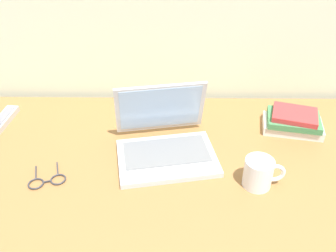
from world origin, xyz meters
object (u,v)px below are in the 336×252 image
at_px(eyeglasses, 47,181).
at_px(laptop, 165,140).
at_px(coffee_mug, 259,173).
at_px(remote_control_near, 4,119).
at_px(book_stack, 293,122).

bearing_deg(eyeglasses, laptop, 23.40).
bearing_deg(eyeglasses, coffee_mug, -0.37).
distance_m(remote_control_near, eyeglasses, 0.41).
distance_m(coffee_mug, remote_control_near, 0.93).
xyz_separation_m(remote_control_near, book_stack, (1.06, -0.04, 0.02)).
xyz_separation_m(laptop, remote_control_near, (-0.60, 0.17, -0.03)).
distance_m(remote_control_near, book_stack, 1.06).
xyz_separation_m(coffee_mug, remote_control_near, (-0.88, 0.32, -0.03)).
relative_size(laptop, remote_control_near, 2.14).
xyz_separation_m(remote_control_near, eyeglasses, (0.25, -0.32, -0.01)).
relative_size(eyeglasses, book_stack, 0.57).
bearing_deg(coffee_mug, eyeglasses, 179.63).
bearing_deg(book_stack, laptop, -164.15).
bearing_deg(remote_control_near, book_stack, -2.13).
bearing_deg(book_stack, eyeglasses, -160.80).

